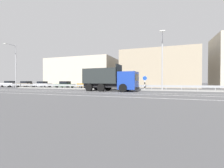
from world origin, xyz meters
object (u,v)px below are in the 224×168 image
object	(u,v)px
street_lamp_0	(15,64)
median_road_sign	(145,83)
parked_car_4	(89,85)
parked_car_0	(9,84)
parked_car_1	(26,84)
parked_car_3	(65,85)
dump_truck	(117,81)
street_lamp_1	(162,59)
parked_car_2	(43,84)
church_tower	(176,69)

from	to	relation	value
street_lamp_0	median_road_sign	bearing A→B (deg)	0.44
parked_car_4	parked_car_0	bearing A→B (deg)	-89.41
parked_car_1	parked_car_4	xyz separation A→B (m)	(16.58, 0.08, -0.03)
street_lamp_0	parked_car_1	size ratio (longest dim) A/B	2.01
median_road_sign	parked_car_3	xyz separation A→B (m)	(-17.10, 3.80, -0.43)
dump_truck	median_road_sign	world-z (taller)	dump_truck
dump_truck	parked_car_4	distance (m)	10.84
dump_truck	street_lamp_1	world-z (taller)	street_lamp_1
dump_truck	street_lamp_1	xyz separation A→B (m)	(5.74, 3.56, 3.27)
dump_truck	parked_car_3	size ratio (longest dim) A/B	1.79
parked_car_2	parked_car_4	bearing A→B (deg)	86.82
parked_car_3	parked_car_4	bearing A→B (deg)	-91.60
parked_car_0	dump_truck	bearing A→B (deg)	-108.03
street_lamp_1	church_tower	distance (m)	28.23
street_lamp_1	church_tower	bearing A→B (deg)	82.41
parked_car_0	parked_car_1	xyz separation A→B (m)	(5.24, 0.13, -0.02)
parked_car_4	church_tower	bearing A→B (deg)	144.27
dump_truck	street_lamp_1	size ratio (longest dim) A/B	0.93
median_road_sign	parked_car_1	distance (m)	28.11
parked_car_2	street_lamp_0	bearing A→B (deg)	-36.33
street_lamp_1	parked_car_0	size ratio (longest dim) A/B	2.11
street_lamp_0	church_tower	bearing A→B (deg)	40.99
parked_car_4	median_road_sign	bearing A→B (deg)	71.46
parked_car_4	street_lamp_0	bearing A→B (deg)	-75.07
median_road_sign	church_tower	world-z (taller)	church_tower
parked_car_2	parked_car_3	size ratio (longest dim) A/B	0.90
street_lamp_0	church_tower	size ratio (longest dim) A/B	0.74
dump_truck	church_tower	world-z (taller)	church_tower
dump_truck	street_lamp_0	world-z (taller)	street_lamp_0
street_lamp_1	parked_car_1	world-z (taller)	street_lamp_1
dump_truck	parked_car_0	xyz separation A→B (m)	(-29.80, 7.09, -0.59)
parked_car_3	parked_car_4	distance (m)	5.82
parked_car_0	parked_car_4	xyz separation A→B (m)	(21.82, 0.21, -0.05)
street_lamp_0	parked_car_4	xyz separation A→B (m)	(15.02, 3.99, -4.24)
street_lamp_1	parked_car_1	bearing A→B (deg)	173.11
parked_car_0	parked_car_3	world-z (taller)	parked_car_0
median_road_sign	street_lamp_1	world-z (taller)	street_lamp_1
parked_car_3	street_lamp_1	bearing A→B (deg)	-102.41
street_lamp_1	parked_car_3	world-z (taller)	street_lamp_1
street_lamp_0	parked_car_2	world-z (taller)	street_lamp_0
parked_car_2	parked_car_3	xyz separation A→B (m)	(6.22, -0.31, -0.00)
parked_car_0	parked_car_3	bearing A→B (deg)	-93.87
parked_car_2	parked_car_3	world-z (taller)	parked_car_3
parked_car_1	parked_car_2	distance (m)	4.56
street_lamp_1	dump_truck	bearing A→B (deg)	-148.23
dump_truck	median_road_sign	xyz separation A→B (m)	(3.29, 3.51, -0.21)
street_lamp_1	parked_car_2	bearing A→B (deg)	171.04
parked_car_1	parked_car_2	bearing A→B (deg)	-87.70
dump_truck	parked_car_0	bearing A→B (deg)	-100.61
parked_car_1	parked_car_4	world-z (taller)	parked_car_1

